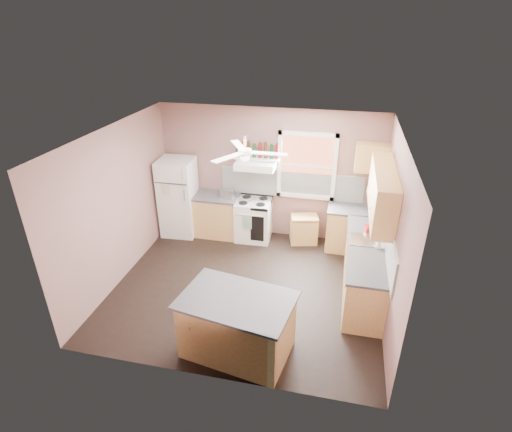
% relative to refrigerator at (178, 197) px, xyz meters
% --- Properties ---
extents(floor, '(4.50, 4.50, 0.00)m').
position_rel_refrigerator_xyz_m(floor, '(1.86, -1.60, -0.83)').
color(floor, black).
rests_on(floor, ground).
extents(ceiling, '(4.50, 4.50, 0.00)m').
position_rel_refrigerator_xyz_m(ceiling, '(1.86, -1.60, 1.87)').
color(ceiling, white).
rests_on(ceiling, ground).
extents(wall_back, '(4.50, 0.05, 2.70)m').
position_rel_refrigerator_xyz_m(wall_back, '(1.86, 0.42, 0.52)').
color(wall_back, '#7D5853').
rests_on(wall_back, ground).
extents(wall_right, '(0.05, 4.00, 2.70)m').
position_rel_refrigerator_xyz_m(wall_right, '(4.14, -1.60, 0.52)').
color(wall_right, '#7D5853').
rests_on(wall_right, ground).
extents(wall_left, '(0.05, 4.00, 2.70)m').
position_rel_refrigerator_xyz_m(wall_left, '(-0.41, -1.60, 0.52)').
color(wall_left, '#7D5853').
rests_on(wall_left, ground).
extents(backsplash_back, '(2.90, 0.03, 0.55)m').
position_rel_refrigerator_xyz_m(backsplash_back, '(2.31, 0.38, 0.35)').
color(backsplash_back, white).
rests_on(backsplash_back, wall_back).
extents(backsplash_right, '(0.03, 2.60, 0.55)m').
position_rel_refrigerator_xyz_m(backsplash_right, '(4.10, -1.30, 0.35)').
color(backsplash_right, white).
rests_on(backsplash_right, wall_right).
extents(window_view, '(1.00, 0.02, 1.20)m').
position_rel_refrigerator_xyz_m(window_view, '(2.61, 0.38, 0.77)').
color(window_view, brown).
rests_on(window_view, wall_back).
extents(window_frame, '(1.16, 0.07, 1.36)m').
position_rel_refrigerator_xyz_m(window_frame, '(2.61, 0.35, 0.77)').
color(window_frame, white).
rests_on(window_frame, wall_back).
extents(refrigerator, '(0.74, 0.72, 1.66)m').
position_rel_refrigerator_xyz_m(refrigerator, '(0.00, 0.00, 0.00)').
color(refrigerator, white).
rests_on(refrigerator, floor).
extents(base_cabinet_left, '(0.90, 0.60, 0.86)m').
position_rel_refrigerator_xyz_m(base_cabinet_left, '(0.80, 0.10, -0.40)').
color(base_cabinet_left, '#B07E49').
rests_on(base_cabinet_left, floor).
extents(counter_left, '(0.92, 0.62, 0.04)m').
position_rel_refrigerator_xyz_m(counter_left, '(0.80, 0.10, 0.05)').
color(counter_left, '#3E3E40').
rests_on(counter_left, base_cabinet_left).
extents(toaster, '(0.31, 0.21, 0.18)m').
position_rel_refrigerator_xyz_m(toaster, '(1.06, 0.05, 0.16)').
color(toaster, silver).
rests_on(toaster, counter_left).
extents(stove, '(0.73, 0.67, 0.86)m').
position_rel_refrigerator_xyz_m(stove, '(1.60, 0.09, -0.40)').
color(stove, white).
rests_on(stove, floor).
extents(range_hood, '(0.78, 0.50, 0.14)m').
position_rel_refrigerator_xyz_m(range_hood, '(1.63, 0.15, 0.79)').
color(range_hood, white).
rests_on(range_hood, wall_back).
extents(bottle_shelf, '(0.90, 0.26, 0.03)m').
position_rel_refrigerator_xyz_m(bottle_shelf, '(1.63, 0.27, 0.89)').
color(bottle_shelf, white).
rests_on(bottle_shelf, range_hood).
extents(cart, '(0.61, 0.48, 0.54)m').
position_rel_refrigerator_xyz_m(cart, '(2.65, 0.15, -0.56)').
color(cart, '#B07E49').
rests_on(cart, floor).
extents(base_cabinet_corner, '(1.00, 0.60, 0.86)m').
position_rel_refrigerator_xyz_m(base_cabinet_corner, '(3.61, 0.10, -0.40)').
color(base_cabinet_corner, '#B07E49').
rests_on(base_cabinet_corner, floor).
extents(base_cabinet_right, '(0.60, 2.20, 0.86)m').
position_rel_refrigerator_xyz_m(base_cabinet_right, '(3.81, -1.30, -0.40)').
color(base_cabinet_right, '#B07E49').
rests_on(base_cabinet_right, floor).
extents(counter_corner, '(1.02, 0.62, 0.04)m').
position_rel_refrigerator_xyz_m(counter_corner, '(3.61, 0.10, 0.05)').
color(counter_corner, '#3E3E40').
rests_on(counter_corner, base_cabinet_corner).
extents(counter_right, '(0.62, 2.22, 0.04)m').
position_rel_refrigerator_xyz_m(counter_right, '(3.80, -1.30, 0.05)').
color(counter_right, '#3E3E40').
rests_on(counter_right, base_cabinet_right).
extents(sink, '(0.55, 0.45, 0.03)m').
position_rel_refrigerator_xyz_m(sink, '(3.80, -1.10, 0.07)').
color(sink, silver).
rests_on(sink, counter_right).
extents(faucet, '(0.03, 0.03, 0.14)m').
position_rel_refrigerator_xyz_m(faucet, '(3.96, -1.10, 0.14)').
color(faucet, silver).
rests_on(faucet, sink).
extents(upper_cabinet_right, '(0.33, 1.80, 0.76)m').
position_rel_refrigerator_xyz_m(upper_cabinet_right, '(3.94, -1.10, 0.95)').
color(upper_cabinet_right, '#B07E49').
rests_on(upper_cabinet_right, wall_right).
extents(upper_cabinet_corner, '(0.60, 0.33, 0.52)m').
position_rel_refrigerator_xyz_m(upper_cabinet_corner, '(3.81, 0.23, 1.07)').
color(upper_cabinet_corner, '#B07E49').
rests_on(upper_cabinet_corner, wall_back).
extents(paper_towel, '(0.26, 0.12, 0.12)m').
position_rel_refrigerator_xyz_m(paper_towel, '(3.93, 0.26, 0.42)').
color(paper_towel, white).
rests_on(paper_towel, wall_back).
extents(island, '(1.54, 1.12, 0.86)m').
position_rel_refrigerator_xyz_m(island, '(2.09, -3.06, -0.40)').
color(island, '#B07E49').
rests_on(island, floor).
extents(island_top, '(1.64, 1.21, 0.04)m').
position_rel_refrigerator_xyz_m(island_top, '(2.09, -3.06, 0.05)').
color(island_top, '#3E3E40').
rests_on(island_top, island).
extents(ceiling_fan_hub, '(0.20, 0.20, 0.08)m').
position_rel_refrigerator_xyz_m(ceiling_fan_hub, '(1.86, -1.60, 1.62)').
color(ceiling_fan_hub, white).
rests_on(ceiling_fan_hub, ceiling).
extents(soap_bottle, '(0.12, 0.12, 0.23)m').
position_rel_refrigerator_xyz_m(soap_bottle, '(3.99, -1.32, 0.19)').
color(soap_bottle, silver).
rests_on(soap_bottle, counter_right).
extents(red_caddy, '(0.21, 0.17, 0.10)m').
position_rel_refrigerator_xyz_m(red_caddy, '(3.87, -0.76, 0.12)').
color(red_caddy, '#AF0F10').
rests_on(red_caddy, counter_right).
extents(wine_bottles, '(0.86, 0.06, 0.31)m').
position_rel_refrigerator_xyz_m(wine_bottles, '(1.63, 0.27, 1.05)').
color(wine_bottles, '#143819').
rests_on(wine_bottles, bottle_shelf).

